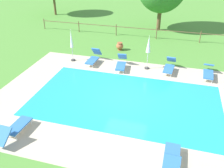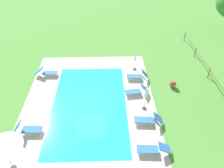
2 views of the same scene
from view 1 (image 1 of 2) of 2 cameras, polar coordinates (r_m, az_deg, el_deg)
name	(u,v)px [view 1 (image 1 of 2)]	position (r m, az deg, el deg)	size (l,w,h in m)	color
ground_plane	(125,100)	(13.09, 3.15, -3.85)	(160.00, 160.00, 0.00)	#518E38
pool_deck_paving	(125,100)	(13.09, 3.16, -3.84)	(14.66, 10.22, 0.01)	beige
swimming_pool_water	(125,100)	(13.09, 3.16, -3.84)	(10.15, 5.71, 0.01)	#23A8C1
pool_coping_rim	(125,100)	(13.09, 3.16, -3.82)	(10.63, 6.19, 0.01)	beige
sun_lounger_north_near_steps	(169,66)	(16.39, 13.61, 4.19)	(0.77, 2.01, 0.89)	#3370BC
sun_lounger_north_mid	(14,129)	(11.45, -22.42, -9.85)	(0.70, 2.04, 0.83)	#3370BC
sun_lounger_north_far	(94,58)	(17.19, -4.45, 6.26)	(0.68, 1.89, 0.98)	#3370BC
sun_lounger_north_end	(208,72)	(16.46, 22.09, 2.77)	(0.73, 2.10, 0.73)	#3370BC
sun_lounger_south_near_corner	(121,63)	(16.34, 2.22, 4.99)	(0.84, 1.99, 0.93)	#3370BC
sun_lounger_south_mid	(172,159)	(9.60, 14.09, -16.97)	(0.64, 1.83, 1.02)	#3370BC
patio_umbrella_closed_row_west	(71,42)	(17.35, -9.69, 9.96)	(0.32, 0.32, 2.37)	#383838
patio_umbrella_closed_row_mid_west	(148,47)	(15.99, 8.74, 8.85)	(0.32, 0.32, 2.36)	#383838
terracotta_urn_near_fence	(120,46)	(19.45, 1.87, 9.08)	(0.57, 0.57, 0.64)	#A85B38
perimeter_fence	(157,31)	(22.26, 10.65, 12.28)	(22.71, 0.08, 1.05)	brown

